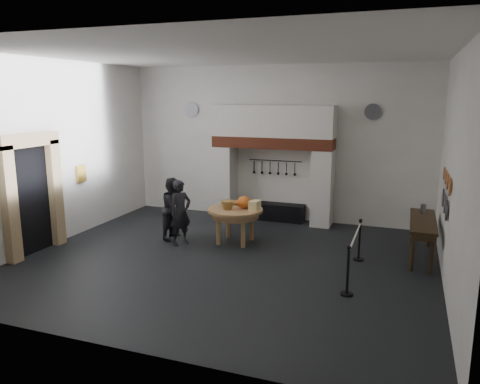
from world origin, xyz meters
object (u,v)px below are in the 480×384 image
(iron_range, at_px, (272,212))
(work_table, at_px, (235,210))
(visitor_near, at_px, (180,213))
(visitor_far, at_px, (174,208))
(side_table, at_px, (423,221))
(barrier_post_far, at_px, (359,241))
(barrier_post_near, at_px, (348,272))

(iron_range, distance_m, work_table, 2.49)
(visitor_near, height_order, visitor_far, visitor_near)
(visitor_near, xyz_separation_m, side_table, (5.59, 0.97, 0.06))
(visitor_near, bearing_deg, barrier_post_far, -57.14)
(barrier_post_far, bearing_deg, barrier_post_near, -90.00)
(work_table, height_order, barrier_post_near, barrier_post_near)
(iron_range, bearing_deg, work_table, -96.56)
(iron_range, distance_m, visitor_far, 3.27)
(work_table, bearing_deg, barrier_post_far, -4.81)
(visitor_near, bearing_deg, visitor_far, 73.32)
(side_table, bearing_deg, visitor_far, -174.58)
(iron_range, height_order, barrier_post_near, barrier_post_near)
(work_table, xyz_separation_m, barrier_post_far, (3.07, -0.26, -0.39))
(barrier_post_far, bearing_deg, side_table, 25.61)
(iron_range, bearing_deg, barrier_post_far, -43.69)
(visitor_near, relative_size, barrier_post_far, 1.80)
(visitor_far, xyz_separation_m, side_table, (5.99, 0.57, 0.07))
(iron_range, relative_size, side_table, 0.86)
(barrier_post_far, bearing_deg, visitor_near, -175.46)
(side_table, bearing_deg, barrier_post_far, -154.39)
(side_table, height_order, barrier_post_near, same)
(work_table, bearing_deg, side_table, 4.84)
(iron_range, distance_m, visitor_near, 3.40)
(visitor_far, relative_size, barrier_post_near, 1.77)
(visitor_near, bearing_deg, side_table, -51.86)
(visitor_far, bearing_deg, visitor_near, -133.78)
(iron_range, distance_m, side_table, 4.62)
(iron_range, height_order, barrier_post_far, barrier_post_far)
(iron_range, relative_size, barrier_post_far, 2.11)
(iron_range, relative_size, visitor_far, 1.19)
(side_table, bearing_deg, visitor_near, -170.18)
(work_table, relative_size, visitor_far, 0.87)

